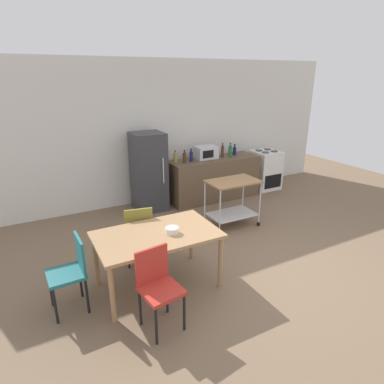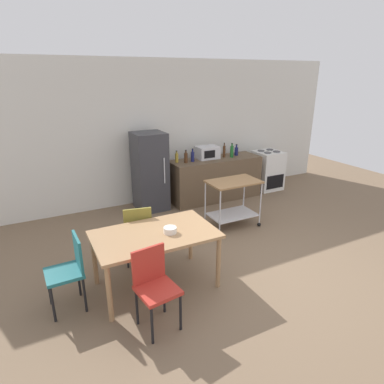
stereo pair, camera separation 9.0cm
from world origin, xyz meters
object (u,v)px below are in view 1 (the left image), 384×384
Objects in this scene: chair_olive at (138,230)px; kitchen_cart at (233,196)px; stove_oven at (265,170)px; fruit_bowl at (172,230)px; refrigerator at (149,172)px; microwave at (206,152)px; chair_teal at (71,269)px; chair_red at (158,284)px; dining_table at (157,239)px; bottle_sparkling_water at (230,151)px; bottle_sesame_oil at (234,151)px; bottle_hot_sauce at (191,156)px; bottle_soda at (175,158)px; bottle_vinegar at (185,158)px; bottle_soy_sauce at (222,151)px.

kitchen_cart is at bearing -156.59° from chair_olive.
stove_oven is 5.68× the size of fruit_bowl.
microwave is (1.30, -0.01, 0.25)m from refrigerator.
chair_teal is 1.93× the size of microwave.
chair_red is 4.00m from microwave.
chair_red reaches higher than fruit_bowl.
dining_table is 3.58m from bottle_sparkling_water.
stove_oven is (4.02, 3.07, -0.07)m from chair_red.
chair_olive is 2.89× the size of bottle_sparkling_water.
bottle_sesame_oil reaches higher than stove_oven.
kitchen_cart is at bearing -85.39° from bottle_hot_sauce.
refrigerator reaches higher than bottle_sesame_oil.
kitchen_cart is (2.13, 1.71, 0.05)m from chair_red.
chair_teal is at bearing -161.02° from kitchen_cart.
stove_oven is 2.99× the size of bottle_sparkling_water.
chair_teal is at bearing -135.34° from bottle_soda.
kitchen_cart is at bearing 33.74° from fruit_bowl.
bottle_hot_sauce is at bearing 128.18° from chair_teal.
refrigerator is at bearing 140.42° from chair_teal.
chair_olive is 0.98× the size of kitchen_cart.
bottle_vinegar is 1.09m from bottle_sparkling_water.
chair_olive is at bearing -145.01° from bottle_soy_sauce.
bottle_soy_sauce is (0.78, 0.03, 0.02)m from bottle_hot_sauce.
bottle_sesame_oil is at bearing 2.58° from bottle_hot_sauce.
bottle_vinegar is at bearing -9.44° from refrigerator.
bottle_sesame_oil reaches higher than chair_red.
bottle_hot_sauce is 0.87× the size of bottle_soy_sauce.
dining_table is 0.22m from fruit_bowl.
bottle_sesame_oil is at bearing 43.21° from fruit_bowl.
bottle_soy_sauce reaches higher than bottle_sparkling_water.
stove_oven is 2.34m from kitchen_cart.
bottle_soda is at bearing 143.89° from bottle_vinegar.
chair_teal is 3.49m from bottle_soda.
bottle_soy_sauce is 0.17m from bottle_sparkling_water.
bottle_sparkling_water reaches higher than chair_red.
bottle_soy_sauce is (2.56, 1.79, 0.51)m from chair_olive.
bottle_soda reaches higher than chair_teal.
microwave is (2.42, 3.15, 0.51)m from chair_red.
bottle_sesame_oil is at bearing 177.81° from stove_oven.
refrigerator is 3.37× the size of microwave.
stove_oven is 1.23m from bottle_sparkling_water.
bottle_hot_sauce is 1.11m from bottle_sesame_oil.
stove_oven is at bearing 35.83° from kitchen_cart.
dining_table is 1.03m from chair_teal.
bottle_vinegar is at bearing 178.44° from bottle_sparkling_water.
stove_oven reaches higher than dining_table.
chair_olive is at bearing -128.34° from bottle_soda.
chair_teal is at bearing 173.36° from fruit_bowl.
bottle_soda reaches higher than chair_olive.
chair_teal is 3.30× the size of bottle_hot_sauce.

